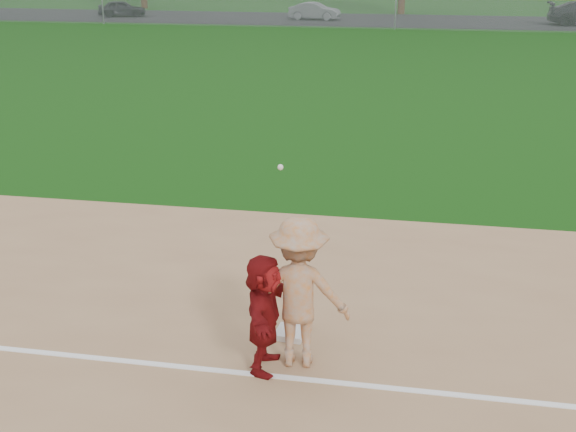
% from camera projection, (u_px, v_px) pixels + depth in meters
% --- Properties ---
extents(ground, '(160.00, 160.00, 0.00)m').
position_uv_depth(ground, '(268.00, 344.00, 9.79)').
color(ground, '#113F0C').
rests_on(ground, ground).
extents(foul_line, '(60.00, 0.10, 0.01)m').
position_uv_depth(foul_line, '(255.00, 374.00, 9.05)').
color(foul_line, white).
rests_on(foul_line, infield_dirt).
extents(parking_asphalt, '(120.00, 10.00, 0.01)m').
position_uv_depth(parking_asphalt, '(398.00, 20.00, 52.16)').
color(parking_asphalt, black).
rests_on(parking_asphalt, ground).
extents(first_base, '(0.43, 0.43, 0.09)m').
position_uv_depth(first_base, '(290.00, 333.00, 9.93)').
color(first_base, silver).
rests_on(first_base, infield_dirt).
extents(base_runner, '(0.47, 1.44, 1.55)m').
position_uv_depth(base_runner, '(264.00, 313.00, 8.94)').
color(base_runner, '#690B0C').
rests_on(base_runner, infield_dirt).
extents(car_left, '(3.82, 2.50, 1.21)m').
position_uv_depth(car_left, '(122.00, 8.00, 54.75)').
color(car_left, black).
rests_on(car_left, parking_asphalt).
extents(car_mid, '(3.82, 1.71, 1.22)m').
position_uv_depth(car_mid, '(315.00, 11.00, 52.44)').
color(car_mid, '#595B60').
rests_on(car_mid, parking_asphalt).
extents(first_base_play, '(1.33, 0.82, 2.55)m').
position_uv_depth(first_base_play, '(299.00, 293.00, 8.99)').
color(first_base_play, '#9B9B9D').
rests_on(first_base_play, infield_dirt).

